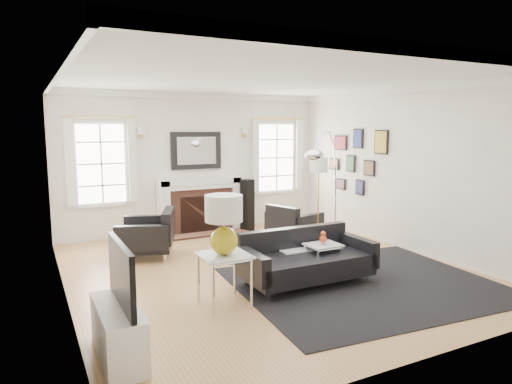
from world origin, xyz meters
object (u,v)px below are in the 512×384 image
armchair_left (150,235)px  gourd_lamp (224,221)px  sofa (305,260)px  arc_floor_lamp (326,183)px  coffee_table (298,244)px  armchair_right (292,224)px  fireplace (200,206)px

armchair_left → gourd_lamp: gourd_lamp is taller
sofa → arc_floor_lamp: size_ratio=0.85×
arc_floor_lamp → gourd_lamp: bearing=-147.9°
sofa → armchair_left: (-1.56, 2.24, 0.04)m
coffee_table → arc_floor_lamp: (1.14, 0.92, 0.75)m
armchair_right → coffee_table: armchair_right is taller
sofa → arc_floor_lamp: 2.15m
armchair_left → coffee_table: size_ratio=1.22×
armchair_right → coffee_table: bearing=-118.7°
coffee_table → armchair_right: bearing=61.3°
armchair_right → gourd_lamp: bearing=-135.7°
gourd_lamp → arc_floor_lamp: (2.65, 1.66, 0.12)m
armchair_left → gourd_lamp: size_ratio=1.67×
coffee_table → arc_floor_lamp: bearing=38.8°
fireplace → armchair_right: (1.29, -1.45, -0.22)m
gourd_lamp → armchair_right: bearing=44.3°
fireplace → coffee_table: size_ratio=1.74×
arc_floor_lamp → coffee_table: bearing=-141.2°
armchair_right → gourd_lamp: (-2.36, -2.30, 0.71)m
sofa → arc_floor_lamp: arc_floor_lamp is taller
fireplace → armchair_right: bearing=-48.5°
armchair_right → coffee_table: size_ratio=1.06×
gourd_lamp → fireplace: bearing=74.0°
fireplace → arc_floor_lamp: (1.58, -2.09, 0.61)m
sofa → armchair_right: size_ratio=1.76×
armchair_left → armchair_right: size_ratio=1.15×
gourd_lamp → arc_floor_lamp: arc_floor_lamp is taller
coffee_table → sofa: bearing=-113.3°
armchair_right → arc_floor_lamp: size_ratio=0.48×
fireplace → arc_floor_lamp: bearing=-53.0°
armchair_right → gourd_lamp: 3.38m
fireplace → armchair_right: 1.95m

